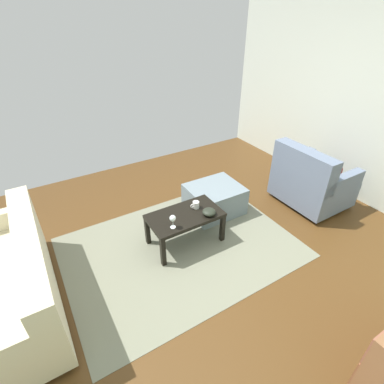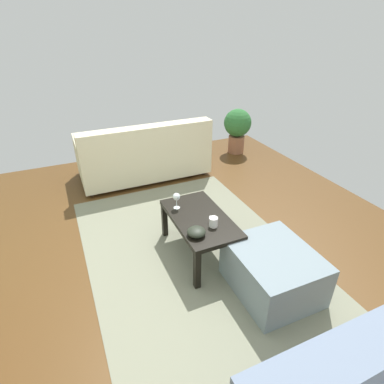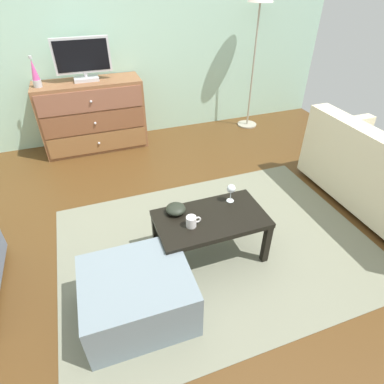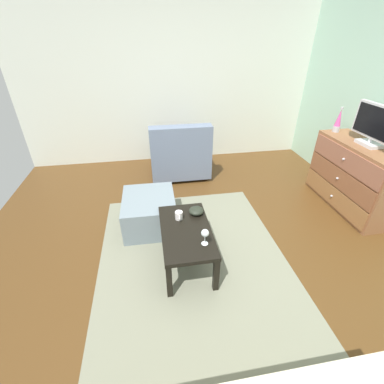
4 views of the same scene
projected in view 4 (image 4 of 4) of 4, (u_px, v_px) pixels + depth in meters
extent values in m
cube|color=#513417|center=(210.00, 252.00, 2.84)|extent=(5.66, 5.14, 0.05)
cube|color=silver|center=(177.00, 82.00, 4.33)|extent=(0.12, 5.14, 2.63)
cube|color=slate|center=(195.00, 266.00, 2.63)|extent=(2.60, 1.90, 0.01)
cube|color=brown|center=(355.00, 177.00, 3.36)|extent=(1.25, 0.45, 0.86)
cube|color=#916137|center=(333.00, 196.00, 3.47)|extent=(1.19, 0.02, 0.25)
sphere|color=silver|center=(331.00, 196.00, 3.46)|extent=(0.03, 0.03, 0.03)
cube|color=brown|center=(338.00, 178.00, 3.33)|extent=(1.19, 0.02, 0.25)
sphere|color=silver|center=(337.00, 178.00, 3.32)|extent=(0.03, 0.03, 0.03)
cube|color=#8E5640|center=(345.00, 159.00, 3.19)|extent=(1.19, 0.02, 0.25)
sphere|color=silver|center=(344.00, 159.00, 3.19)|extent=(0.03, 0.03, 0.03)
cube|color=silver|center=(369.00, 144.00, 3.13)|extent=(0.28, 0.18, 0.04)
cylinder|color=silver|center=(370.00, 140.00, 3.10)|extent=(0.04, 0.04, 0.05)
cube|color=silver|center=(377.00, 122.00, 2.99)|extent=(0.63, 0.05, 0.38)
cube|color=black|center=(375.00, 122.00, 2.99)|extent=(0.58, 0.01, 0.33)
cylinder|color=#B7B7BC|center=(336.00, 129.00, 3.55)|extent=(0.09, 0.09, 0.08)
cone|color=#D84C99|center=(339.00, 118.00, 3.47)|extent=(0.08, 0.08, 0.22)
cylinder|color=#B7B7BC|center=(342.00, 108.00, 3.41)|extent=(0.04, 0.04, 0.03)
cube|color=black|center=(199.00, 221.00, 2.97)|extent=(0.05, 0.05, 0.37)
cube|color=black|center=(216.00, 275.00, 2.31)|extent=(0.05, 0.05, 0.37)
cube|color=black|center=(163.00, 225.00, 2.91)|extent=(0.05, 0.05, 0.37)
cube|color=black|center=(169.00, 281.00, 2.25)|extent=(0.05, 0.05, 0.37)
cube|color=black|center=(186.00, 231.00, 2.50)|extent=(0.85, 0.47, 0.04)
cylinder|color=silver|center=(205.00, 243.00, 2.32)|extent=(0.06, 0.06, 0.00)
cylinder|color=silver|center=(205.00, 239.00, 2.30)|extent=(0.01, 0.01, 0.09)
sphere|color=silver|center=(205.00, 233.00, 2.26)|extent=(0.07, 0.07, 0.07)
cylinder|color=silver|center=(179.00, 215.00, 2.61)|extent=(0.08, 0.08, 0.08)
torus|color=silver|center=(180.00, 218.00, 2.57)|extent=(0.05, 0.01, 0.05)
ellipsoid|color=black|center=(196.00, 211.00, 2.69)|extent=(0.15, 0.15, 0.07)
cylinder|color=#332319|center=(198.00, 162.00, 4.71)|extent=(0.05, 0.05, 0.05)
cylinder|color=#332319|center=(156.00, 165.00, 4.60)|extent=(0.05, 0.05, 0.05)
cylinder|color=#332319|center=(205.00, 178.00, 4.17)|extent=(0.05, 0.05, 0.05)
cylinder|color=#332319|center=(158.00, 182.00, 4.07)|extent=(0.05, 0.05, 0.05)
cube|color=slate|center=(179.00, 160.00, 4.28)|extent=(0.80, 0.91, 0.36)
cube|color=slate|center=(181.00, 142.00, 3.81)|extent=(0.20, 0.91, 0.47)
cube|color=slate|center=(203.00, 142.00, 4.19)|extent=(0.76, 0.12, 0.20)
cube|color=slate|center=(154.00, 145.00, 4.08)|extent=(0.76, 0.12, 0.20)
cylinder|color=#9C3930|center=(176.00, 140.00, 4.36)|extent=(0.16, 0.40, 0.16)
cube|color=slate|center=(150.00, 212.00, 3.11)|extent=(0.71, 0.61, 0.38)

